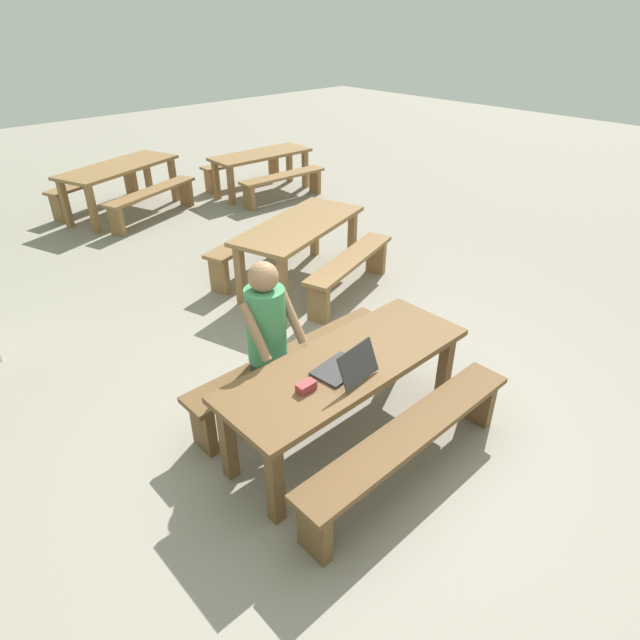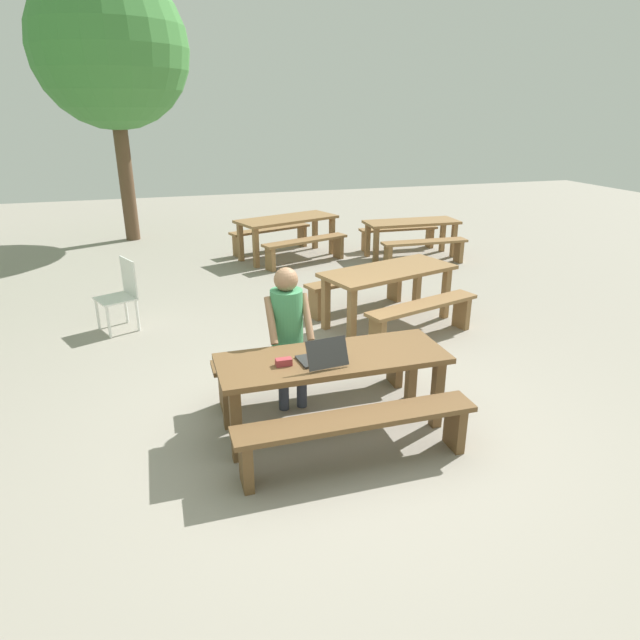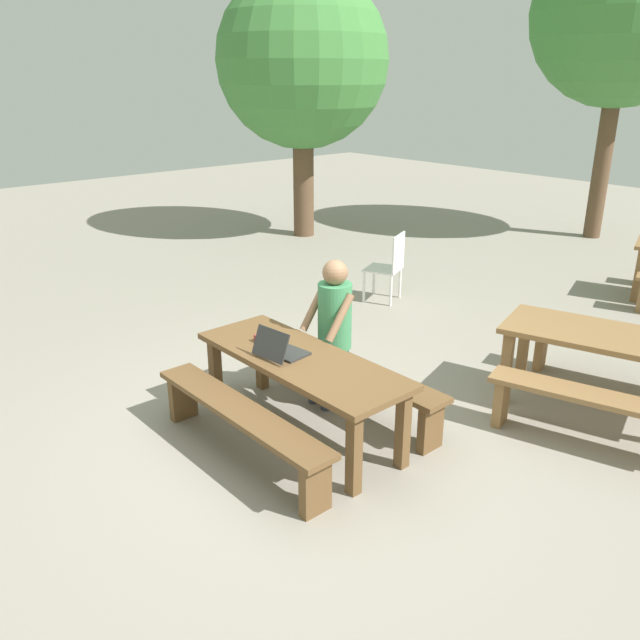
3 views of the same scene
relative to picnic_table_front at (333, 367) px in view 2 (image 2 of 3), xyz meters
name	(u,v)px [view 2 (image 2 of 3)]	position (x,y,z in m)	size (l,w,h in m)	color
ground_plane	(332,426)	(0.00, 0.00, -0.61)	(30.00, 30.00, 0.00)	gray
picnic_table_front	(333,367)	(0.00, 0.00, 0.00)	(2.02, 0.72, 0.71)	brown
bench_near	(357,428)	(0.00, -0.62, -0.25)	(1.99, 0.30, 0.46)	brown
bench_far	(313,364)	(0.00, 0.62, -0.25)	(1.99, 0.30, 0.46)	brown
laptop	(322,357)	(-0.13, -0.11, 0.17)	(0.39, 0.38, 0.25)	#2D2D2D
small_pouch	(284,362)	(-0.45, -0.06, 0.14)	(0.14, 0.07, 0.06)	#993338
person_seated	(288,326)	(-0.26, 0.59, 0.20)	(0.42, 0.41, 1.37)	#333847
plastic_chair	(121,293)	(-1.88, 3.10, -0.11)	(0.58, 0.58, 0.93)	white
picnic_table_mid	(388,278)	(1.52, 2.27, 0.04)	(1.96, 1.26, 0.76)	olive
bench_mid_south	(422,313)	(1.71, 1.63, -0.25)	(1.65, 0.76, 0.48)	olive
bench_mid_north	(357,286)	(1.33, 2.92, -0.25)	(1.65, 0.76, 0.48)	olive
picnic_table_rear	(411,227)	(3.40, 5.48, -0.02)	(1.84, 0.73, 0.71)	olive
bench_rear_south	(424,247)	(3.38, 4.85, -0.27)	(1.64, 0.35, 0.45)	olive
bench_rear_north	(398,233)	(3.42, 6.10, -0.27)	(1.64, 0.35, 0.45)	olive
picnic_table_distant	(287,224)	(1.08, 6.13, 0.05)	(2.09, 1.38, 0.78)	olive
bench_distant_south	(306,246)	(1.29, 5.53, -0.25)	(1.75, 0.86, 0.47)	olive
bench_distant_north	(271,234)	(0.88, 6.72, -0.25)	(1.75, 0.86, 0.47)	olive
tree_left	(110,49)	(-1.85, 8.69, 3.23)	(3.12, 3.12, 5.42)	brown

